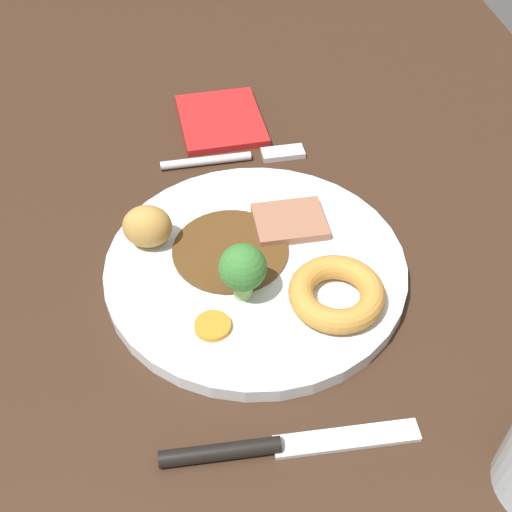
% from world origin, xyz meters
% --- Properties ---
extents(dining_table, '(1.20, 0.84, 0.04)m').
position_xyz_m(dining_table, '(0.00, 0.00, 0.02)').
color(dining_table, '#382316').
rests_on(dining_table, ground).
extents(dinner_plate, '(0.26, 0.26, 0.01)m').
position_xyz_m(dinner_plate, '(0.00, 0.02, 0.04)').
color(dinner_plate, white).
rests_on(dinner_plate, dining_table).
extents(gravy_pool, '(0.10, 0.10, 0.00)m').
position_xyz_m(gravy_pool, '(-0.02, -0.01, 0.05)').
color(gravy_pool, '#563819').
rests_on(gravy_pool, dinner_plate).
extents(meat_slice_main, '(0.05, 0.07, 0.01)m').
position_xyz_m(meat_slice_main, '(-0.04, 0.05, 0.05)').
color(meat_slice_main, '#9E664C').
rests_on(meat_slice_main, dinner_plate).
extents(yorkshire_pudding, '(0.08, 0.08, 0.02)m').
position_xyz_m(yorkshire_pudding, '(0.05, 0.07, 0.06)').
color(yorkshire_pudding, '#C68938').
rests_on(yorkshire_pudding, dinner_plate).
extents(roast_potato_left, '(0.04, 0.05, 0.04)m').
position_xyz_m(roast_potato_left, '(-0.04, -0.08, 0.07)').
color(roast_potato_left, '#BC8C42').
rests_on(roast_potato_left, dinner_plate).
extents(carrot_coin_front, '(0.03, 0.03, 0.00)m').
position_xyz_m(carrot_coin_front, '(0.07, -0.03, 0.05)').
color(carrot_coin_front, orange).
rests_on(carrot_coin_front, dinner_plate).
extents(broccoli_floret, '(0.04, 0.04, 0.05)m').
position_xyz_m(broccoli_floret, '(0.04, 0.00, 0.08)').
color(broccoli_floret, '#8CB766').
rests_on(broccoli_floret, dinner_plate).
extents(fork, '(0.02, 0.15, 0.01)m').
position_xyz_m(fork, '(-0.16, 0.02, 0.04)').
color(fork, silver).
rests_on(fork, dining_table).
extents(knife, '(0.02, 0.19, 0.01)m').
position_xyz_m(knife, '(0.17, 0.00, 0.04)').
color(knife, black).
rests_on(knife, dining_table).
extents(folded_napkin, '(0.12, 0.10, 0.01)m').
position_xyz_m(folded_napkin, '(-0.23, 0.01, 0.04)').
color(folded_napkin, red).
rests_on(folded_napkin, dining_table).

